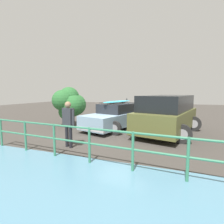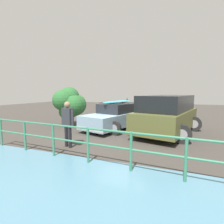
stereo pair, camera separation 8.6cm
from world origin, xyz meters
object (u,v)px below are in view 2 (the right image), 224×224
object	(u,v)px
suv_car	(167,114)
person_bystander	(68,120)
bush_near_left	(70,104)
sedan_car	(116,116)

from	to	relation	value
suv_car	person_bystander	world-z (taller)	suv_car
person_bystander	bush_near_left	world-z (taller)	bush_near_left
bush_near_left	suv_car	bearing A→B (deg)	178.36
sedan_car	person_bystander	world-z (taller)	person_bystander
sedan_car	bush_near_left	size ratio (longest dim) A/B	2.00
person_bystander	bush_near_left	size ratio (longest dim) A/B	0.72
sedan_car	bush_near_left	bearing A→B (deg)	4.00
suv_car	person_bystander	size ratio (longest dim) A/B	2.87
sedan_car	person_bystander	bearing A→B (deg)	82.31
sedan_car	person_bystander	size ratio (longest dim) A/B	2.76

